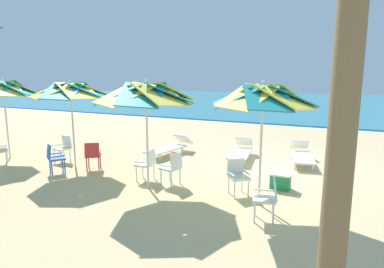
{
  "coord_description": "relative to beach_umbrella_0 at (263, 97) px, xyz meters",
  "views": [
    {
      "loc": [
        1.82,
        -9.74,
        2.8
      ],
      "look_at": [
        -2.6,
        -0.65,
        1.0
      ],
      "focal_mm": 30.17,
      "sensor_mm": 36.0,
      "label": 1
    }
  ],
  "objects": [
    {
      "name": "sun_lounger_1",
      "position": [
        -1.58,
        3.7,
        -2.09
      ],
      "size": [
        0.96,
        2.22,
        0.62
      ],
      "color": "white",
      "rests_on": "ground"
    },
    {
      "name": "surf_foam",
      "position": [
        -0.19,
        11.86,
        -2.37
      ],
      "size": [
        80.0,
        0.7,
        0.01
      ],
      "primitive_type": "cube",
      "color": "white",
      "rests_on": "ground"
    },
    {
      "name": "plastic_chair_0",
      "position": [
        0.34,
        -0.7,
        -1.88
      ],
      "size": [
        0.55,
        0.53,
        0.87
      ],
      "color": "white",
      "rests_on": "ground"
    },
    {
      "name": "sun_lounger_2",
      "position": [
        -4.1,
        3.16,
        -2.09
      ],
      "size": [
        0.94,
        2.21,
        0.62
      ],
      "color": "white",
      "rests_on": "ground"
    },
    {
      "name": "beach_umbrella_0",
      "position": [
        0.0,
        0.0,
        0.0
      ],
      "size": [
        2.24,
        2.24,
        2.72
      ],
      "color": "silver",
      "rests_on": "ground"
    },
    {
      "name": "cooler_box",
      "position": [
        0.23,
        1.25,
        -2.17
      ],
      "size": [
        0.5,
        0.34,
        0.4
      ],
      "color": "#238C4C",
      "rests_on": "ground"
    },
    {
      "name": "plastic_chair_1",
      "position": [
        -0.64,
        0.41,
        -1.88
      ],
      "size": [
        0.63,
        0.63,
        0.87
      ],
      "color": "white",
      "rests_on": "ground"
    },
    {
      "name": "plastic_chair_6",
      "position": [
        -5.2,
        0.46,
        -1.88
      ],
      "size": [
        0.62,
        0.63,
        0.87
      ],
      "color": "red",
      "rests_on": "ground"
    },
    {
      "name": "palm_tree_0",
      "position": [
        1.57,
        -2.63,
        0.61
      ],
      "size": [
        2.8,
        3.2,
        5.02
      ],
      "color": "brown",
      "rests_on": "ground"
    },
    {
      "name": "beach_umbrella_3",
      "position": [
        -8.89,
        0.33,
        0.01
      ],
      "size": [
        2.22,
        2.22,
        2.75
      ],
      "color": "silver",
      "rests_on": "ground"
    },
    {
      "name": "plastic_chair_3",
      "position": [
        -2.38,
        0.33,
        -1.88
      ],
      "size": [
        0.55,
        0.52,
        0.87
      ],
      "color": "white",
      "rests_on": "ground"
    },
    {
      "name": "beach_umbrella_2",
      "position": [
        -5.94,
        0.45,
        -0.0
      ],
      "size": [
        2.38,
        2.38,
        2.71
      ],
      "color": "silver",
      "rests_on": "ground"
    },
    {
      "name": "plastic_chair_4",
      "position": [
        -6.84,
        0.84,
        -1.88
      ],
      "size": [
        0.5,
        0.52,
        0.87
      ],
      "color": "white",
      "rests_on": "ground"
    },
    {
      "name": "ground_plane",
      "position": [
        -0.19,
        3.0,
        -2.38
      ],
      "size": [
        80.0,
        80.0,
        0.0
      ],
      "primitive_type": "plane",
      "color": "#D3B784"
    },
    {
      "name": "plastic_chair_2",
      "position": [
        -3.18,
        0.37,
        -1.88
      ],
      "size": [
        0.51,
        0.49,
        0.87
      ],
      "color": "white",
      "rests_on": "ground"
    },
    {
      "name": "sea",
      "position": [
        -0.19,
        30.16,
        -2.33
      ],
      "size": [
        80.0,
        36.0,
        0.1
      ],
      "primitive_type": "cube",
      "color": "teal",
      "rests_on": "ground"
    },
    {
      "name": "sun_lounger_0",
      "position": [
        0.36,
        4.06,
        -2.09
      ],
      "size": [
        1.1,
        2.23,
        0.62
      ],
      "color": "white",
      "rests_on": "ground"
    },
    {
      "name": "plastic_chair_5",
      "position": [
        -5.97,
        -0.3,
        -1.88
      ],
      "size": [
        0.61,
        0.62,
        0.87
      ],
      "color": "blue",
      "rests_on": "ground"
    },
    {
      "name": "beach_umbrella_1",
      "position": [
        -2.81,
        -0.16,
        0.0
      ],
      "size": [
        2.54,
        2.54,
        2.73
      ],
      "color": "silver",
      "rests_on": "ground"
    }
  ]
}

